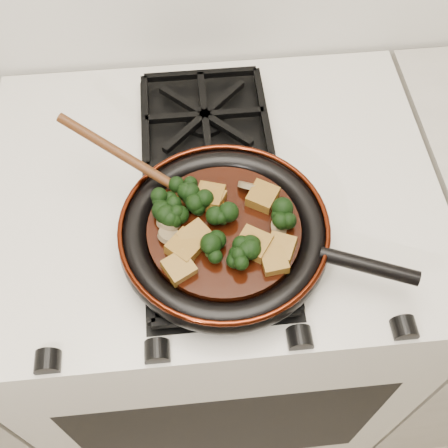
{
  "coord_description": "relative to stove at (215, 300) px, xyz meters",
  "views": [
    {
      "loc": [
        -0.03,
        1.13,
        1.65
      ],
      "look_at": [
        0.01,
        1.57,
        0.97
      ],
      "focal_mm": 45.0,
      "sensor_mm": 36.0,
      "label": 1
    }
  ],
  "objects": [
    {
      "name": "tofu_cube_5",
      "position": [
        0.05,
        -0.16,
        0.52
      ],
      "size": [
        0.06,
        0.06,
        0.03
      ],
      "primitive_type": "cube",
      "rotation": [
        -0.05,
        0.05,
        2.53
      ],
      "color": "brown",
      "rests_on": "braising_sauce"
    },
    {
      "name": "tofu_cube_8",
      "position": [
        -0.06,
        -0.18,
        0.52
      ],
      "size": [
        0.05,
        0.05,
        0.03
      ],
      "primitive_type": "cube",
      "rotation": [
        -0.0,
        -0.11,
        2.08
      ],
      "color": "brown",
      "rests_on": "braising_sauce"
    },
    {
      "name": "tofu_cube_4",
      "position": [
        0.09,
        -0.17,
        0.52
      ],
      "size": [
        0.05,
        0.05,
        0.03
      ],
      "primitive_type": "cube",
      "rotation": [
        -0.07,
        -0.11,
        1.13
      ],
      "color": "brown",
      "rests_on": "braising_sauce"
    },
    {
      "name": "burner_grate_front",
      "position": [
        0.0,
        -0.14,
        0.46
      ],
      "size": [
        0.23,
        0.23,
        0.03
      ],
      "primitive_type": null,
      "color": "black",
      "rests_on": "stove"
    },
    {
      "name": "tofu_cube_0",
      "position": [
        -0.05,
        -0.15,
        0.52
      ],
      "size": [
        0.06,
        0.06,
        0.03
      ],
      "primitive_type": "cube",
      "rotation": [
        0.05,
        -0.05,
        2.4
      ],
      "color": "brown",
      "rests_on": "braising_sauce"
    },
    {
      "name": "mushroom_slice_0",
      "position": [
        -0.07,
        -0.13,
        0.52
      ],
      "size": [
        0.05,
        0.05,
        0.02
      ],
      "primitive_type": "cylinder",
      "rotation": [
        0.41,
        0.0,
        2.27
      ],
      "color": "olive",
      "rests_on": "braising_sauce"
    },
    {
      "name": "burner_grate_back",
      "position": [
        0.0,
        0.14,
        0.46
      ],
      "size": [
        0.23,
        0.23,
        0.03
      ],
      "primitive_type": null,
      "color": "black",
      "rests_on": "stove"
    },
    {
      "name": "broccoli_floret_5",
      "position": [
        0.09,
        -0.12,
        0.52
      ],
      "size": [
        0.08,
        0.09,
        0.06
      ],
      "primitive_type": null,
      "rotation": [
        0.09,
        0.07,
        2.6
      ],
      "color": "black",
      "rests_on": "braising_sauce"
    },
    {
      "name": "broccoli_floret_3",
      "position": [
        -0.05,
        -0.05,
        0.52
      ],
      "size": [
        0.06,
        0.07,
        0.06
      ],
      "primitive_type": null,
      "rotation": [
        -0.07,
        -0.05,
        3.07
      ],
      "color": "black",
      "rests_on": "braising_sauce"
    },
    {
      "name": "broccoli_floret_0",
      "position": [
        0.01,
        -0.11,
        0.52
      ],
      "size": [
        0.08,
        0.08,
        0.06
      ],
      "primitive_type": null,
      "rotation": [
        0.09,
        -0.09,
        2.85
      ],
      "color": "black",
      "rests_on": "braising_sauce"
    },
    {
      "name": "skillet",
      "position": [
        0.01,
        -0.12,
        0.49
      ],
      "size": [
        0.42,
        0.31,
        0.05
      ],
      "rotation": [
        0.0,
        0.0,
        -0.39
      ],
      "color": "black",
      "rests_on": "burner_grate_front"
    },
    {
      "name": "mushroom_slice_2",
      "position": [
        0.09,
        -0.13,
        0.52
      ],
      "size": [
        0.04,
        0.04,
        0.03
      ],
      "primitive_type": "cylinder",
      "rotation": [
        0.85,
        0.0,
        1.22
      ],
      "color": "olive",
      "rests_on": "braising_sauce"
    },
    {
      "name": "tofu_cube_6",
      "position": [
        -0.03,
        -0.14,
        0.52
      ],
      "size": [
        0.06,
        0.06,
        0.03
      ],
      "primitive_type": "cube",
      "rotation": [
        0.02,
        -0.1,
        2.2
      ],
      "color": "brown",
      "rests_on": "braising_sauce"
    },
    {
      "name": "broccoli_floret_4",
      "position": [
        0.03,
        -0.18,
        0.52
      ],
      "size": [
        0.07,
        0.06,
        0.07
      ],
      "primitive_type": null,
      "rotation": [
        -0.17,
        -0.07,
        1.55
      ],
      "color": "black",
      "rests_on": "braising_sauce"
    },
    {
      "name": "carrot_coin_2",
      "position": [
        0.07,
        -0.07,
        0.51
      ],
      "size": [
        0.03,
        0.03,
        0.01
      ],
      "primitive_type": "cylinder",
      "rotation": [
        -0.12,
        -0.15,
        0.0
      ],
      "color": "#AC4604",
      "rests_on": "braising_sauce"
    },
    {
      "name": "broccoli_floret_2",
      "position": [
        -0.03,
        -0.09,
        0.52
      ],
      "size": [
        0.07,
        0.08,
        0.06
      ],
      "primitive_type": null,
      "rotation": [
        -0.16,
        0.02,
        2.89
      ],
      "color": "black",
      "rests_on": "braising_sauce"
    },
    {
      "name": "carrot_coin_0",
      "position": [
        -0.0,
        -0.08,
        0.51
      ],
      "size": [
        0.03,
        0.03,
        0.02
      ],
      "primitive_type": "cylinder",
      "rotation": [
        0.2,
        0.26,
        0.0
      ],
      "color": "#AC4604",
      "rests_on": "braising_sauce"
    },
    {
      "name": "tofu_cube_7",
      "position": [
        0.07,
        -0.19,
        0.52
      ],
      "size": [
        0.04,
        0.04,
        0.02
      ],
      "primitive_type": "cube",
      "rotation": [
        0.03,
        -0.05,
        0.11
      ],
      "color": "brown",
      "rests_on": "braising_sauce"
    },
    {
      "name": "stove",
      "position": [
        0.0,
        0.0,
        0.0
      ],
      "size": [
        0.76,
        0.6,
        0.9
      ],
      "primitive_type": "cube",
      "color": "beige",
      "rests_on": "ground"
    },
    {
      "name": "tofu_cube_3",
      "position": [
        -0.01,
        -0.07,
        0.52
      ],
      "size": [
        0.05,
        0.05,
        0.02
      ],
      "primitive_type": "cube",
      "rotation": [
        -0.05,
        -0.04,
        2.6
      ],
      "color": "brown",
      "rests_on": "braising_sauce"
    },
    {
      "name": "mushroom_slice_3",
      "position": [
        0.05,
        -0.05,
        0.52
      ],
      "size": [
        0.04,
        0.04,
        0.03
      ],
      "primitive_type": "cylinder",
      "rotation": [
        0.86,
        0.0,
        2.78
      ],
      "color": "olive",
      "rests_on": "braising_sauce"
    },
    {
      "name": "broccoli_floret_1",
      "position": [
        -0.02,
        -0.16,
        0.52
      ],
      "size": [
        0.09,
        0.08,
        0.06
      ],
      "primitive_type": null,
      "rotation": [
        -0.03,
        0.05,
        2.33
      ],
      "color": "black",
      "rests_on": "braising_sauce"
    },
    {
      "name": "wooden_spoon",
      "position": [
        -0.09,
        -0.03,
        0.53
      ],
      "size": [
        0.14,
        0.1,
        0.22
      ],
      "rotation": [
        0.0,
        0.0,
        2.6
      ],
      "color": "#4B2710",
      "rests_on": "braising_sauce"
    },
    {
      "name": "carrot_coin_3",
      "position": [
        -0.06,
        -0.07,
        0.51
      ],
      "size": [
        0.03,
        0.03,
        0.02
      ],
      "primitive_type": "cylinder",
      "rotation": [
        -0.14,
        -0.34,
        0.0
      ],
      "color": "#AC4604",
      "rests_on": "braising_sauce"
    },
    {
      "name": "broccoli_floret_7",
      "position": [
        -0.07,
        -0.08,
        0.52
      ],
      "size": [
        0.08,
        0.09,
        0.06
      ],
      "primitive_type": null,
      "rotation": [
        0.21,
        0.04,
        0.42
      ],
      "color": "black",
      "rests_on": "braising_sauce"
    },
    {
      "name": "braising_sauce",
      "position": [
        0.01,
        -0.12,
        0.5
      ],
      "size": [
        0.23,
        0.23,
        0.02
      ],
      "primitive_type": "cylinder",
      "color": "black",
      "rests_on": "skillet"
    },
    {
      "name": "mushroom_slice_1",
      "position": [
        -0.07,
        -0.11,
        0.52
      ],
      "size": [
        0.05,
        0.05,
        0.02
      ],
      "primitive_type": "cylinder",
      "rotation": [
        0.41,
        0.0,
        2.7
      ],
      "color": "olive",
      "rests_on": "braising_sauce"
    },
    {
      "name": "carrot_coin_1",
      "position": [
        0.07,
        -0.17,
        0.51
      ],
      "size": [
        0.03,
        0.03,
        0.02
      ],
      "primitive_type": "cylinder",
      "rotation": [
        0.33,
        0.05,
        0.0
      ],
      "color": "#AC4604",
      "rests_on": "braising_sauce"
    },
    {
      "name": "tofu_cube_2",
      "position": [
        0.07,
        -0.08,
        0.52
      ],
      "size": [
        0.06,
        0.06,
        0.02
      ],
      "primitive_type": "cube",
      "rotation": [
        0.02,
        -0.01,
        1.02
      ],
      "color": "brown",
      "rests_on": "braising_sauce"
    },
    {
      "name": "tofu_cube_1",
      "position": [
        -0.01,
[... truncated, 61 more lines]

